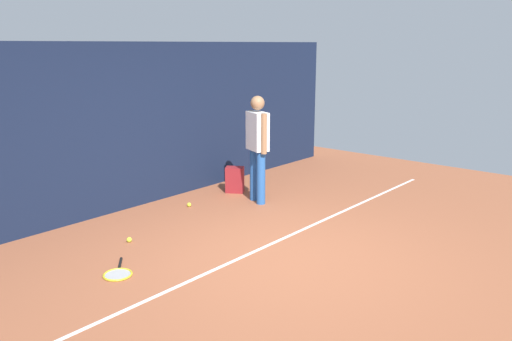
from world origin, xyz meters
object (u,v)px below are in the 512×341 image
object	(u,v)px
tennis_player	(257,143)
backpack	(235,180)
tennis_racket	(118,273)
tennis_ball_near_player	(129,240)
tennis_ball_by_fence	(189,205)

from	to	relation	value
tennis_player	backpack	world-z (taller)	tennis_player
tennis_player	tennis_racket	distance (m)	3.28
tennis_ball_near_player	tennis_ball_by_fence	bearing A→B (deg)	19.23
tennis_player	tennis_ball_by_fence	world-z (taller)	tennis_player
tennis_racket	tennis_ball_near_player	xyz separation A→B (m)	(0.66, 0.70, 0.02)
tennis_ball_near_player	tennis_ball_by_fence	size ratio (longest dim) A/B	1.00
tennis_player	tennis_racket	world-z (taller)	tennis_player
tennis_player	tennis_ball_by_fence	size ratio (longest dim) A/B	25.76
tennis_racket	backpack	xyz separation A→B (m)	(3.27, 1.26, 0.20)
tennis_racket	tennis_ball_by_fence	xyz separation A→B (m)	(2.18, 1.23, 0.02)
backpack	tennis_ball_by_fence	world-z (taller)	backpack
tennis_player	tennis_ball_by_fence	distance (m)	1.44
tennis_player	backpack	distance (m)	1.02
backpack	tennis_ball_near_player	distance (m)	2.67
tennis_racket	backpack	world-z (taller)	backpack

